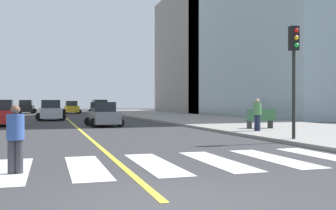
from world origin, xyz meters
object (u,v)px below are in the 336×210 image
object	(u,v)px
park_bench	(261,119)
car_green_nearest	(100,108)
car_white_second	(50,108)
pedestrian_waiting_east	(257,113)
car_gray_sixth	(104,115)
pedestrian_crossing	(15,136)
car_yellow_seventh	(71,108)
car_silver_fifth	(50,111)
traffic_light_near_corner	(294,60)
car_red_third	(0,114)
car_black_fourth	(26,107)

from	to	relation	value
park_bench	car_green_nearest	bearing A→B (deg)	10.39
car_white_second	park_bench	world-z (taller)	car_white_second
car_green_nearest	pedestrian_waiting_east	distance (m)	37.77
park_bench	car_gray_sixth	bearing A→B (deg)	51.34
car_green_nearest	pedestrian_crossing	xyz separation A→B (m)	(-7.72, -46.46, -0.11)
car_green_nearest	car_yellow_seventh	size ratio (longest dim) A/B	1.07
car_silver_fifth	park_bench	xyz separation A→B (m)	(11.70, -18.12, -0.20)
traffic_light_near_corner	car_red_third	bearing A→B (deg)	-51.23
car_black_fourth	traffic_light_near_corner	bearing A→B (deg)	-73.20
car_white_second	car_red_third	size ratio (longest dim) A/B	1.06
car_red_third	car_silver_fifth	world-z (taller)	car_silver_fifth
car_green_nearest	pedestrian_waiting_east	bearing A→B (deg)	93.10
car_yellow_seventh	pedestrian_waiting_east	distance (m)	44.05
car_white_second	car_gray_sixth	size ratio (longest dim) A/B	1.16
car_red_third	park_bench	world-z (taller)	car_red_third
car_silver_fifth	pedestrian_waiting_east	distance (m)	22.47
car_yellow_seventh	traffic_light_near_corner	distance (m)	48.50
car_white_second	car_black_fourth	xyz separation A→B (m)	(-3.54, 9.89, 0.04)
car_silver_fifth	traffic_light_near_corner	bearing A→B (deg)	-71.12
car_red_third	car_silver_fifth	distance (m)	8.99
pedestrian_crossing	car_black_fourth	bearing A→B (deg)	97.28
car_white_second	car_black_fourth	world-z (taller)	car_black_fourth
car_silver_fifth	traffic_light_near_corner	distance (m)	26.37
car_black_fourth	car_green_nearest	bearing A→B (deg)	-37.10
pedestrian_waiting_east	park_bench	bearing A→B (deg)	-51.48
car_black_fourth	car_gray_sixth	size ratio (longest dim) A/B	1.23
car_silver_fifth	traffic_light_near_corner	xyz separation A→B (m)	(9.54, -24.46, 2.53)
car_red_third	pedestrian_crossing	xyz separation A→B (m)	(2.55, -20.43, 0.01)
car_red_third	car_gray_sixth	distance (m)	7.42
car_red_third	car_silver_fifth	size ratio (longest dim) A/B	0.97
car_gray_sixth	park_bench	world-z (taller)	car_gray_sixth
car_silver_fifth	park_bench	distance (m)	21.57
car_red_third	car_black_fourth	distance (m)	34.54
car_white_second	car_black_fourth	bearing A→B (deg)	109.73
traffic_light_near_corner	pedestrian_crossing	size ratio (longest dim) A/B	2.93
car_white_second	car_silver_fifth	xyz separation A→B (m)	(-0.04, -16.34, -0.05)
pedestrian_crossing	pedestrian_waiting_east	size ratio (longest dim) A/B	0.93
car_green_nearest	traffic_light_near_corner	bearing A→B (deg)	91.25
park_bench	pedestrian_crossing	size ratio (longest dim) A/B	1.15
car_black_fourth	traffic_light_near_corner	world-z (taller)	traffic_light_near_corner
traffic_light_near_corner	park_bench	world-z (taller)	traffic_light_near_corner
car_black_fourth	car_yellow_seventh	xyz separation A→B (m)	(6.69, -2.67, -0.07)
car_white_second	car_red_third	xyz separation A→B (m)	(-3.47, -24.66, -0.07)
car_white_second	pedestrian_crossing	size ratio (longest dim) A/B	2.83
car_white_second	pedestrian_crossing	distance (m)	45.10
car_white_second	pedestrian_waiting_east	bearing A→B (deg)	-73.93
car_silver_fifth	car_gray_sixth	distance (m)	11.48
car_green_nearest	park_bench	size ratio (longest dim) A/B	2.62
car_red_third	car_yellow_seventh	xyz separation A→B (m)	(6.62, 31.88, 0.05)
car_gray_sixth	pedestrian_crossing	xyz separation A→B (m)	(-4.40, -17.82, 0.08)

